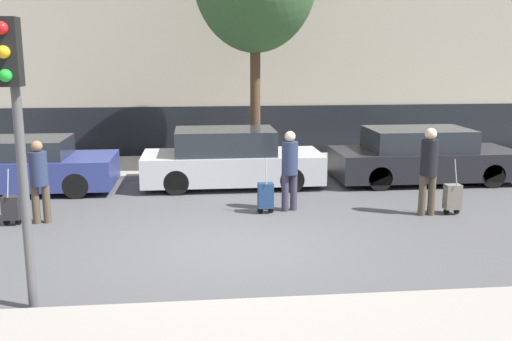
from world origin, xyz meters
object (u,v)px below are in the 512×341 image
parked_car_1 (230,160)px  pedestrian_left (39,177)px  parked_car_0 (26,166)px  parked_car_2 (422,157)px  trolley_right (452,197)px  pedestrian_center (290,166)px  pedestrian_right (429,166)px  trolley_center (266,196)px  trolley_left (11,208)px  traffic_light (14,108)px

parked_car_1 → pedestrian_left: pedestrian_left is taller
parked_car_0 → parked_car_2: (9.92, 0.03, 0.04)m
parked_car_2 → trolley_right: (-0.57, -3.08, -0.28)m
parked_car_1 → trolley_right: parked_car_1 is taller
parked_car_0 → pedestrian_center: pedestrian_center is taller
trolley_right → pedestrian_right: bearing=179.9°
pedestrian_right → trolley_center: bearing=-8.5°
parked_car_1 → parked_car_2: (4.99, -0.03, -0.02)m
trolley_left → pedestrian_center: 5.60m
parked_car_1 → pedestrian_left: size_ratio=2.71×
pedestrian_left → trolley_left: bearing=-179.9°
trolley_right → trolley_center: bearing=172.6°
trolley_center → parked_car_0: bearing=155.2°
pedestrian_center → trolley_right: bearing=-27.4°
trolley_left → parked_car_1: bearing=33.4°
parked_car_0 → trolley_left: (0.49, -2.87, -0.27)m
parked_car_2 → traffic_light: size_ratio=1.26×
parked_car_0 → trolley_right: size_ratio=3.50×
trolley_center → trolley_right: trolley_center is taller
pedestrian_right → traffic_light: 8.03m
pedestrian_center → trolley_right: pedestrian_center is taller
pedestrian_left → trolley_center: (4.47, 0.24, -0.55)m
parked_car_0 → trolley_center: bearing=-24.8°
trolley_center → traffic_light: bearing=-129.7°
parked_car_1 → pedestrian_left: bearing=-143.9°
traffic_light → trolley_center: bearing=50.3°
parked_car_2 → pedestrian_right: bearing=-110.0°
trolley_right → traffic_light: 8.65m
parked_car_1 → pedestrian_right: pedestrian_right is taller
pedestrian_left → trolley_center: pedestrian_left is taller
parked_car_0 → parked_car_2: parked_car_2 is taller
pedestrian_center → trolley_left: bearing=168.7°
parked_car_1 → parked_car_2: parked_car_1 is taller
parked_car_1 → pedestrian_right: (3.87, -3.10, 0.37)m
parked_car_2 → pedestrian_right: (-1.12, -3.08, 0.38)m
parked_car_1 → traffic_light: 7.81m
trolley_center → pedestrian_right: pedestrian_right is taller
parked_car_1 → traffic_light: (-3.01, -6.93, 1.97)m
trolley_left → trolley_right: size_ratio=0.95×
parked_car_2 → trolley_left: size_ratio=4.17×
parked_car_0 → trolley_left: parked_car_0 is taller
parked_car_2 → pedestrian_left: pedestrian_left is taller
parked_car_2 → trolley_right: 3.14m
pedestrian_left → trolley_center: size_ratio=1.39×
trolley_right → parked_car_0: bearing=161.9°
pedestrian_right → trolley_right: pedestrian_right is taller
trolley_left → pedestrian_center: size_ratio=0.66×
trolley_center → traffic_light: size_ratio=0.32×
parked_car_0 → pedestrian_right: (8.80, -3.05, 0.42)m
trolley_right → pedestrian_left: bearing=178.2°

